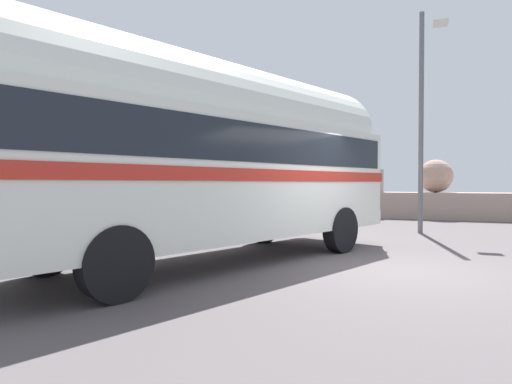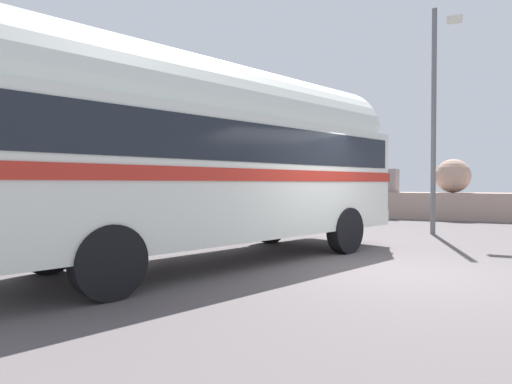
# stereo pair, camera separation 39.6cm
# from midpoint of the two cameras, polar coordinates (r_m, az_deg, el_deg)

# --- Properties ---
(ground) EXTENTS (32.00, 26.00, 0.02)m
(ground) POSITION_cam_midpoint_polar(r_m,az_deg,el_deg) (7.82, 15.89, -9.79)
(ground) COLOR #544D4E
(breakwater) EXTENTS (31.36, 2.19, 2.48)m
(breakwater) POSITION_cam_midpoint_polar(r_m,az_deg,el_deg) (19.46, 20.41, -1.14)
(breakwater) COLOR gray
(breakwater) RESTS_ON ground
(vintage_coach) EXTENTS (5.32, 8.87, 3.70)m
(vintage_coach) POSITION_cam_midpoint_polar(r_m,az_deg,el_deg) (8.04, -6.98, 5.15)
(vintage_coach) COLOR black
(vintage_coach) RESTS_ON ground
(lamp_post) EXTENTS (0.81, 1.04, 6.48)m
(lamp_post) POSITION_cam_midpoint_polar(r_m,az_deg,el_deg) (13.78, 20.50, 10.11)
(lamp_post) COLOR #5B5B60
(lamp_post) RESTS_ON ground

